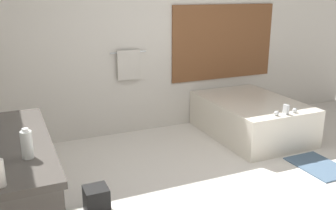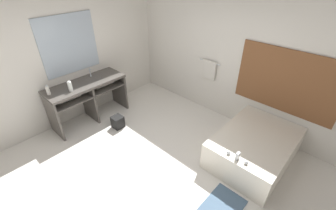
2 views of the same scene
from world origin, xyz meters
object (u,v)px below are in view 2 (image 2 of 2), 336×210
at_px(water_bottle_1, 70,86).
at_px(soap_dispenser, 48,90).
at_px(bathtub, 254,146).
at_px(waste_bin, 118,122).

height_order(water_bottle_1, soap_dispenser, water_bottle_1).
xyz_separation_m(bathtub, waste_bin, (-2.43, -1.06, -0.15)).
relative_size(water_bottle_1, waste_bin, 0.81).
relative_size(water_bottle_1, soap_dispenser, 1.09).
relative_size(soap_dispenser, waste_bin, 0.75).
bearing_deg(water_bottle_1, soap_dispenser, -117.10).
bearing_deg(soap_dispenser, water_bottle_1, 62.90).
bearing_deg(bathtub, soap_dispenser, -148.34).
xyz_separation_m(water_bottle_1, soap_dispenser, (-0.17, -0.33, -0.01)).
relative_size(bathtub, soap_dispenser, 8.28).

